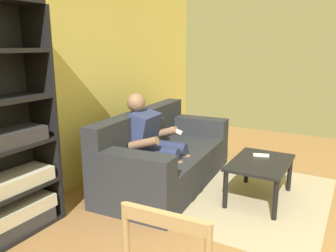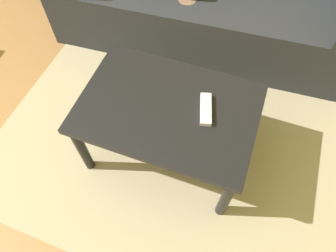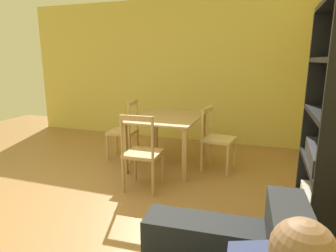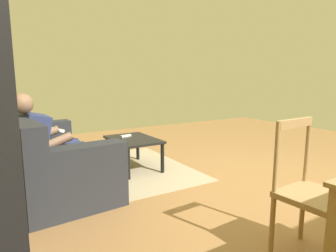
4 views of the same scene
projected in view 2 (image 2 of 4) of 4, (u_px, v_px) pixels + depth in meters
name	position (u px, v px, depth m)	size (l,w,h in m)	color
coffee_table	(168.00, 114.00, 1.47)	(0.83, 0.57, 0.43)	black
tv_remote	(206.00, 109.00, 1.39)	(0.05, 0.17, 0.02)	white
area_rug	(168.00, 149.00, 1.78)	(2.00, 1.40, 0.01)	tan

